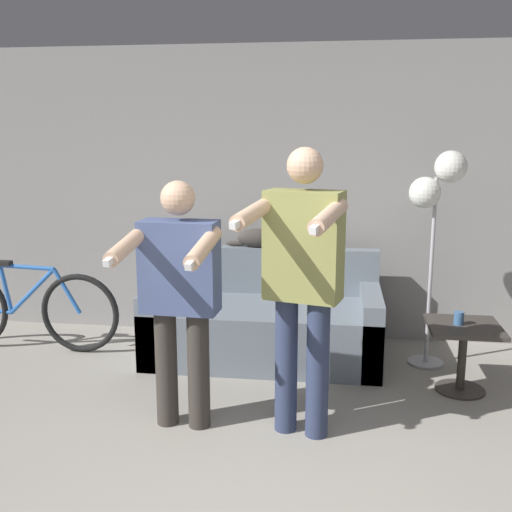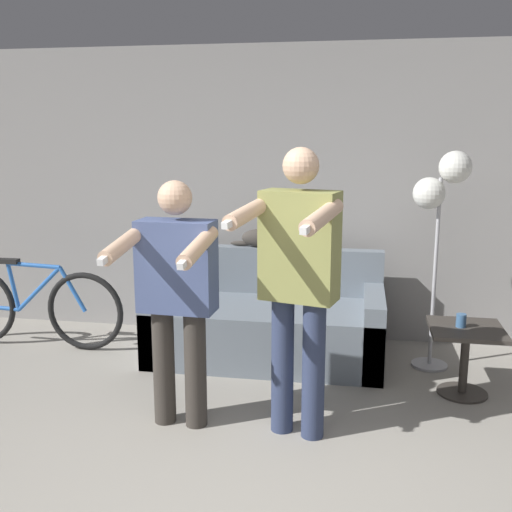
% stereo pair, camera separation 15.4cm
% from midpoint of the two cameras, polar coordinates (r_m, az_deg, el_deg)
% --- Properties ---
extents(wall_back, '(10.00, 0.05, 2.60)m').
position_cam_midpoint_polar(wall_back, '(5.38, 5.52, 5.80)').
color(wall_back, gray).
rests_on(wall_back, ground_plane).
extents(couch, '(1.90, 0.92, 0.86)m').
position_cam_midpoint_polar(couch, '(5.02, 1.95, -6.47)').
color(couch, slate).
rests_on(couch, ground_plane).
extents(person_left, '(0.56, 0.69, 1.57)m').
position_cam_midpoint_polar(person_left, '(3.71, -6.43, -3.07)').
color(person_left, '#38332D').
rests_on(person_left, ground_plane).
extents(person_right, '(0.62, 0.76, 1.77)m').
position_cam_midpoint_polar(person_right, '(3.55, 5.28, -1.76)').
color(person_right, '#2D3856').
rests_on(person_right, ground_plane).
extents(cat, '(0.50, 0.15, 0.19)m').
position_cam_midpoint_polar(cat, '(5.21, 1.60, 1.78)').
color(cat, '#3D3833').
rests_on(cat, couch).
extents(floor_lamp, '(0.43, 0.28, 1.72)m').
position_cam_midpoint_polar(floor_lamp, '(4.80, 18.10, 5.62)').
color(floor_lamp, '#B2B2B7').
rests_on(floor_lamp, ground_plane).
extents(side_table, '(0.51, 0.51, 0.50)m').
position_cam_midpoint_polar(side_table, '(4.57, 20.25, -8.03)').
color(side_table, '#38332D').
rests_on(side_table, ground_plane).
extents(cup, '(0.07, 0.07, 0.09)m').
position_cam_midpoint_polar(cup, '(4.51, 19.89, -5.80)').
color(cup, '#3D6693').
rests_on(cup, side_table).
extents(bicycle, '(1.69, 0.07, 0.78)m').
position_cam_midpoint_polar(bicycle, '(5.55, -19.87, -4.57)').
color(bicycle, black).
rests_on(bicycle, ground_plane).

